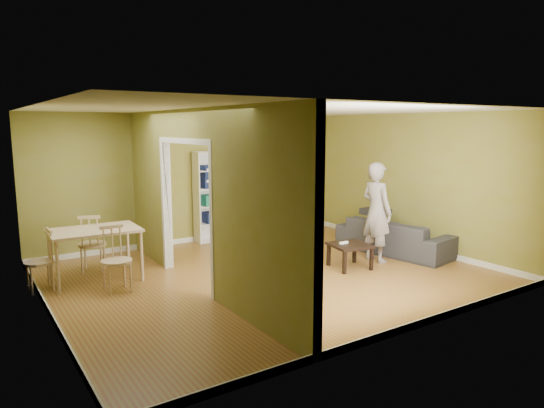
{
  "coord_description": "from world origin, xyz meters",
  "views": [
    {
      "loc": [
        -4.09,
        -6.3,
        2.34
      ],
      "look_at": [
        0.2,
        0.2,
        1.1
      ],
      "focal_mm": 32.0,
      "sensor_mm": 36.0,
      "label": 1
    }
  ],
  "objects_px": {
    "coffee_table": "(350,248)",
    "dining_table": "(94,234)",
    "sofa": "(394,231)",
    "bookshelf": "(212,196)",
    "chair_far": "(92,242)",
    "person": "(377,203)",
    "chair_near": "(116,259)",
    "chair_left": "(39,261)"
  },
  "relations": [
    {
      "from": "person",
      "to": "chair_far",
      "type": "bearing_deg",
      "value": 64.31
    },
    {
      "from": "bookshelf",
      "to": "sofa",
      "type": "bearing_deg",
      "value": -49.27
    },
    {
      "from": "chair_near",
      "to": "chair_left",
      "type": "bearing_deg",
      "value": 145.2
    },
    {
      "from": "chair_near",
      "to": "chair_far",
      "type": "xyz_separation_m",
      "value": [
        -0.04,
        1.23,
        0.0
      ]
    },
    {
      "from": "person",
      "to": "dining_table",
      "type": "height_order",
      "value": "person"
    },
    {
      "from": "sofa",
      "to": "chair_near",
      "type": "relative_size",
      "value": 2.29
    },
    {
      "from": "chair_left",
      "to": "chair_near",
      "type": "height_order",
      "value": "chair_near"
    },
    {
      "from": "dining_table",
      "to": "chair_near",
      "type": "bearing_deg",
      "value": -79.51
    },
    {
      "from": "person",
      "to": "chair_left",
      "type": "height_order",
      "value": "person"
    },
    {
      "from": "chair_far",
      "to": "dining_table",
      "type": "bearing_deg",
      "value": 103.86
    },
    {
      "from": "coffee_table",
      "to": "chair_far",
      "type": "distance_m",
      "value": 4.24
    },
    {
      "from": "dining_table",
      "to": "coffee_table",
      "type": "bearing_deg",
      "value": -23.89
    },
    {
      "from": "dining_table",
      "to": "chair_far",
      "type": "height_order",
      "value": "chair_far"
    },
    {
      "from": "chair_near",
      "to": "person",
      "type": "bearing_deg",
      "value": -11.67
    },
    {
      "from": "bookshelf",
      "to": "coffee_table",
      "type": "height_order",
      "value": "bookshelf"
    },
    {
      "from": "person",
      "to": "chair_near",
      "type": "xyz_separation_m",
      "value": [
        -4.28,
        0.88,
        -0.55
      ]
    },
    {
      "from": "person",
      "to": "coffee_table",
      "type": "distance_m",
      "value": 0.97
    },
    {
      "from": "bookshelf",
      "to": "chair_far",
      "type": "distance_m",
      "value": 2.79
    },
    {
      "from": "coffee_table",
      "to": "dining_table",
      "type": "height_order",
      "value": "dining_table"
    },
    {
      "from": "bookshelf",
      "to": "chair_left",
      "type": "relative_size",
      "value": 2.07
    },
    {
      "from": "person",
      "to": "dining_table",
      "type": "bearing_deg",
      "value": 70.91
    },
    {
      "from": "person",
      "to": "bookshelf",
      "type": "bearing_deg",
      "value": 30.22
    },
    {
      "from": "sofa",
      "to": "chair_far",
      "type": "height_order",
      "value": "chair_far"
    },
    {
      "from": "dining_table",
      "to": "chair_far",
      "type": "relative_size",
      "value": 1.35
    },
    {
      "from": "sofa",
      "to": "bookshelf",
      "type": "height_order",
      "value": "bookshelf"
    },
    {
      "from": "chair_near",
      "to": "coffee_table",
      "type": "bearing_deg",
      "value": -15.19
    },
    {
      "from": "person",
      "to": "chair_near",
      "type": "bearing_deg",
      "value": 78.75
    },
    {
      "from": "chair_left",
      "to": "person",
      "type": "bearing_deg",
      "value": 70.5
    },
    {
      "from": "bookshelf",
      "to": "coffee_table",
      "type": "relative_size",
      "value": 3.01
    },
    {
      "from": "sofa",
      "to": "bookshelf",
      "type": "relative_size",
      "value": 1.17
    },
    {
      "from": "sofa",
      "to": "dining_table",
      "type": "relative_size",
      "value": 1.68
    },
    {
      "from": "coffee_table",
      "to": "bookshelf",
      "type": "bearing_deg",
      "value": 108.36
    },
    {
      "from": "sofa",
      "to": "bookshelf",
      "type": "bearing_deg",
      "value": 31.19
    },
    {
      "from": "chair_near",
      "to": "bookshelf",
      "type": "bearing_deg",
      "value": 39.0
    },
    {
      "from": "sofa",
      "to": "person",
      "type": "xyz_separation_m",
      "value": [
        -0.68,
        -0.19,
        0.61
      ]
    },
    {
      "from": "bookshelf",
      "to": "chair_near",
      "type": "bearing_deg",
      "value": -140.92
    },
    {
      "from": "sofa",
      "to": "chair_near",
      "type": "bearing_deg",
      "value": 72.62
    },
    {
      "from": "person",
      "to": "dining_table",
      "type": "xyz_separation_m",
      "value": [
        -4.4,
        1.55,
        -0.3
      ]
    },
    {
      "from": "bookshelf",
      "to": "chair_near",
      "type": "relative_size",
      "value": 1.96
    },
    {
      "from": "dining_table",
      "to": "chair_near",
      "type": "distance_m",
      "value": 0.73
    },
    {
      "from": "coffee_table",
      "to": "dining_table",
      "type": "distance_m",
      "value": 4.08
    },
    {
      "from": "person",
      "to": "coffee_table",
      "type": "relative_size",
      "value": 3.33
    }
  ]
}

